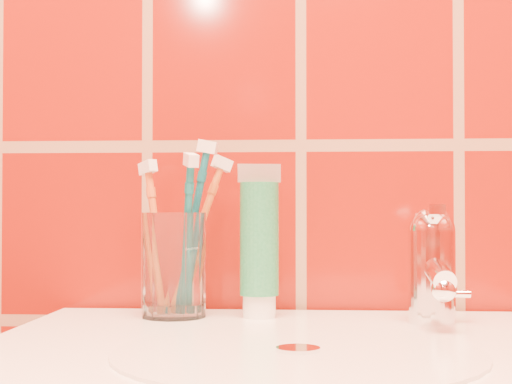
{
  "coord_description": "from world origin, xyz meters",
  "views": [
    {
      "loc": [
        0.01,
        0.28,
        0.97
      ],
      "look_at": [
        -0.05,
        1.08,
        0.98
      ],
      "focal_mm": 55.0,
      "sensor_mm": 36.0,
      "label": 1
    }
  ],
  "objects": [
    {
      "name": "toothpaste_tube",
      "position": [
        -0.04,
        1.12,
        0.93
      ],
      "size": [
        0.05,
        0.04,
        0.17
      ],
      "rotation": [
        0.0,
        0.0,
        0.2
      ],
      "color": "white",
      "rests_on": "pedestal_sink"
    },
    {
      "name": "faucet",
      "position": [
        0.14,
        1.09,
        0.91
      ],
      "size": [
        0.05,
        0.11,
        0.12
      ],
      "color": "white",
      "rests_on": "pedestal_sink"
    },
    {
      "name": "toothbrush_3",
      "position": [
        -0.12,
        1.11,
        0.94
      ],
      "size": [
        0.07,
        0.1,
        0.19
      ],
      "primitive_type": null,
      "rotation": [
        0.2,
        0.0,
        0.45
      ],
      "color": "#0D666E",
      "rests_on": "glass_tumbler"
    },
    {
      "name": "toothbrush_2",
      "position": [
        -0.16,
        1.13,
        0.93
      ],
      "size": [
        0.1,
        0.1,
        0.18
      ],
      "primitive_type": null,
      "rotation": [
        0.22,
        0.0,
        -2.33
      ],
      "color": "#C95B23",
      "rests_on": "glass_tumbler"
    },
    {
      "name": "glass_tumbler",
      "position": [
        -0.14,
        1.12,
        0.91
      ],
      "size": [
        0.09,
        0.09,
        0.11
      ],
      "primitive_type": "cylinder",
      "rotation": [
        0.0,
        0.0,
        0.25
      ],
      "color": "white",
      "rests_on": "pedestal_sink"
    },
    {
      "name": "toothbrush_0",
      "position": [
        -0.12,
        1.13,
        0.95
      ],
      "size": [
        0.07,
        0.07,
        0.2
      ],
      "primitive_type": null,
      "rotation": [
        0.19,
        0.0,
        1.47
      ],
      "color": "#0D5F73",
      "rests_on": "glass_tumbler"
    },
    {
      "name": "toothbrush_1",
      "position": [
        -0.12,
        1.14,
        0.94
      ],
      "size": [
        0.14,
        0.12,
        0.19
      ],
      "primitive_type": null,
      "rotation": [
        0.36,
        0.0,
        2.08
      ],
      "color": "orange",
      "rests_on": "glass_tumbler"
    }
  ]
}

